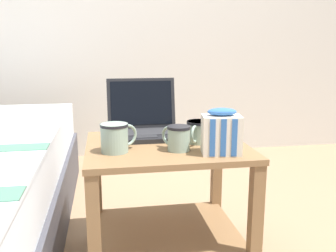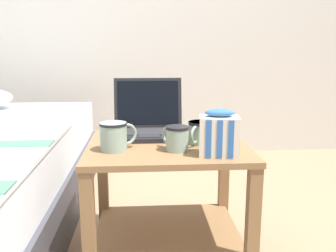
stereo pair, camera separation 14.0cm
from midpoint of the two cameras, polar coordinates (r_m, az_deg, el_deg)
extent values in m
cube|color=olive|center=(1.46, -3.01, -3.20)|extent=(0.62, 0.53, 0.02)
cube|color=olive|center=(1.59, -2.86, -15.86)|extent=(0.58, 0.49, 0.02)
cube|color=olive|center=(1.33, -14.26, -16.77)|extent=(0.04, 0.04, 0.48)
cube|color=olive|center=(1.40, 10.27, -15.10)|extent=(0.04, 0.04, 0.48)
cube|color=olive|center=(1.76, -13.11, -9.36)|extent=(0.04, 0.04, 0.48)
cube|color=olive|center=(1.81, 5.14, -8.45)|extent=(0.04, 0.04, 0.48)
cube|color=black|center=(1.57, -6.09, -1.44)|extent=(0.30, 0.22, 0.02)
cube|color=#2D2D30|center=(1.58, -6.14, -0.93)|extent=(0.26, 0.12, 0.00)
cube|color=#2D2D30|center=(1.50, -5.95, -1.61)|extent=(0.08, 0.05, 0.00)
cube|color=black|center=(1.68, -6.48, 3.50)|extent=(0.30, 0.05, 0.22)
cube|color=black|center=(1.67, -6.47, 3.51)|extent=(0.27, 0.04, 0.19)
cube|color=black|center=(1.68, -9.08, 4.67)|extent=(0.03, 0.01, 0.03)
cube|color=blue|center=(1.69, -4.45, 5.20)|extent=(0.03, 0.01, 0.04)
cube|color=yellow|center=(1.68, -5.61, 4.05)|extent=(0.04, 0.01, 0.05)
cylinder|color=#8CA593|center=(1.35, -1.30, -1.93)|extent=(0.08, 0.08, 0.09)
cylinder|color=black|center=(1.35, -1.31, -0.25)|extent=(0.08, 0.08, 0.01)
cylinder|color=black|center=(1.35, -1.31, -0.63)|extent=(0.07, 0.07, 0.01)
torus|color=#8CA593|center=(1.39, -2.55, -1.53)|extent=(0.05, 0.07, 0.07)
cylinder|color=#8CA593|center=(1.47, 2.07, -0.93)|extent=(0.10, 0.10, 0.09)
cylinder|color=black|center=(1.46, 2.08, 0.53)|extent=(0.10, 0.10, 0.01)
cylinder|color=black|center=(1.46, 2.08, 0.19)|extent=(0.09, 0.09, 0.01)
torus|color=#8CA593|center=(1.42, 1.26, -1.30)|extent=(0.05, 0.06, 0.07)
cylinder|color=#8CA593|center=(1.36, -11.11, -1.84)|extent=(0.10, 0.10, 0.10)
cylinder|color=black|center=(1.35, -11.19, 0.10)|extent=(0.10, 0.10, 0.01)
cylinder|color=black|center=(1.35, -11.17, -0.27)|extent=(0.09, 0.09, 0.01)
torus|color=#8CA593|center=(1.38, -9.13, -1.43)|extent=(0.08, 0.05, 0.08)
cube|color=silver|center=(1.32, 5.13, -1.37)|extent=(0.15, 0.11, 0.14)
cube|color=#3366B2|center=(1.27, 3.68, -1.89)|extent=(0.02, 0.01, 0.13)
cube|color=#3366B2|center=(1.27, 5.35, -1.88)|extent=(0.02, 0.01, 0.13)
cube|color=#3366B2|center=(1.27, 7.02, -1.87)|extent=(0.02, 0.01, 0.13)
ellipsoid|color=#3366B2|center=(1.30, 5.19, 2.14)|extent=(0.11, 0.07, 0.03)
cube|color=black|center=(1.64, 2.56, -0.91)|extent=(0.08, 0.16, 0.01)
cube|color=black|center=(1.64, 2.56, -0.74)|extent=(0.07, 0.15, 0.00)
camera|label=1|loc=(0.07, -92.86, -0.61)|focal=40.00mm
camera|label=2|loc=(0.07, 87.14, 0.61)|focal=40.00mm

